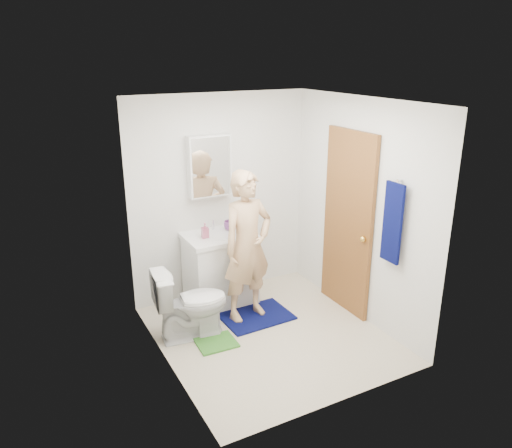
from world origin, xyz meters
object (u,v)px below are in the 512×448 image
at_px(man, 247,246).
at_px(toilet, 191,303).
at_px(soap_dispenser, 205,230).
at_px(toothbrush_cup, 230,225).
at_px(vanity_cabinet, 220,271).
at_px(towel, 392,223).
at_px(medicine_cabinet, 209,166).

bearing_deg(man, toilet, 177.00).
distance_m(soap_dispenser, toothbrush_cup, 0.37).
bearing_deg(vanity_cabinet, towel, -51.53).
distance_m(vanity_cabinet, toothbrush_cup, 0.54).
height_order(vanity_cabinet, medicine_cabinet, medicine_cabinet).
xyz_separation_m(medicine_cabinet, toilet, (-0.57, -0.77, -1.22)).
height_order(towel, toothbrush_cup, towel).
relative_size(toilet, soap_dispenser, 4.43).
height_order(toilet, soap_dispenser, soap_dispenser).
distance_m(towel, toothbrush_cup, 1.90).
relative_size(towel, man, 0.48).
bearing_deg(vanity_cabinet, soap_dispenser, -173.94).
bearing_deg(man, medicine_cabinet, 90.47).
relative_size(soap_dispenser, man, 0.10).
xyz_separation_m(toilet, man, (0.69, 0.08, 0.47)).
xyz_separation_m(vanity_cabinet, towel, (1.18, -1.48, 0.85)).
distance_m(medicine_cabinet, soap_dispenser, 0.73).
bearing_deg(medicine_cabinet, toothbrush_cup, -38.03).
bearing_deg(soap_dispenser, toothbrush_cup, 17.01).
xyz_separation_m(towel, soap_dispenser, (-1.36, 1.47, -0.31)).
height_order(vanity_cabinet, soap_dispenser, soap_dispenser).
bearing_deg(towel, vanity_cabinet, 128.47).
height_order(toilet, toothbrush_cup, toothbrush_cup).
height_order(medicine_cabinet, soap_dispenser, medicine_cabinet).
xyz_separation_m(toothbrush_cup, man, (-0.05, -0.56, -0.05)).
bearing_deg(toothbrush_cup, vanity_cabinet, -152.89).
relative_size(toilet, toothbrush_cup, 5.55).
bearing_deg(vanity_cabinet, man, -75.64).
bearing_deg(soap_dispenser, vanity_cabinet, 6.06).
distance_m(toilet, toothbrush_cup, 1.11).
bearing_deg(toothbrush_cup, man, -95.48).
distance_m(toilet, man, 0.84).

